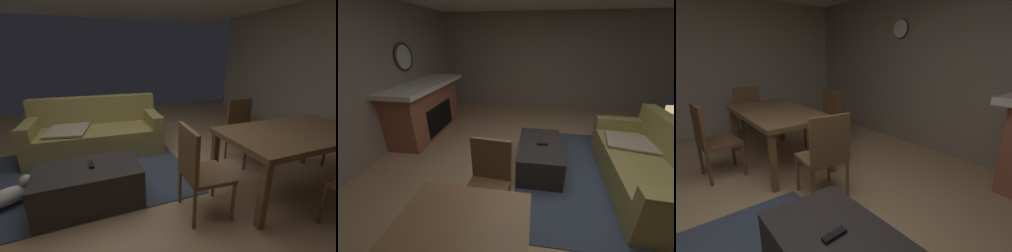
% 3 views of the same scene
% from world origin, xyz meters
% --- Properties ---
extents(wall_back_fireplace_side, '(7.68, 0.12, 2.52)m').
position_xyz_m(wall_back_fireplace_side, '(0.00, -2.98, 1.26)').
color(wall_back_fireplace_side, gray).
rests_on(wall_back_fireplace_side, ground).
extents(wall_right_window_side, '(0.12, 6.36, 2.52)m').
position_xyz_m(wall_right_window_side, '(3.64, 0.00, 1.26)').
color(wall_right_window_side, '#B2A59B').
rests_on(wall_right_window_side, ground).
extents(tv_remote, '(0.06, 0.16, 0.02)m').
position_xyz_m(tv_remote, '(-0.49, -0.21, 0.45)').
color(tv_remote, black).
rests_on(tv_remote, ottoman_coffee_table).
extents(dining_table, '(1.69, 0.91, 0.74)m').
position_xyz_m(dining_table, '(1.71, -0.80, 0.66)').
color(dining_table, brown).
rests_on(dining_table, ground).
extents(dining_chair_east, '(0.47, 0.47, 0.93)m').
position_xyz_m(dining_chair_east, '(2.94, -0.81, 0.52)').
color(dining_chair_east, brown).
rests_on(dining_chair_east, ground).
extents(dining_chair_south, '(0.46, 0.46, 0.93)m').
position_xyz_m(dining_chair_south, '(1.71, -1.65, 0.52)').
color(dining_chair_south, brown).
rests_on(dining_chair_south, ground).
extents(dining_chair_west, '(0.48, 0.48, 0.93)m').
position_xyz_m(dining_chair_west, '(0.47, -0.79, 0.52)').
color(dining_chair_west, brown).
rests_on(dining_chair_west, ground).
extents(dining_chair_north, '(0.47, 0.47, 0.93)m').
position_xyz_m(dining_chair_north, '(1.70, 0.04, 0.52)').
color(dining_chair_north, brown).
rests_on(dining_chair_north, ground).
extents(wall_clock, '(0.31, 0.03, 0.31)m').
position_xyz_m(wall_clock, '(1.33, -2.89, 1.90)').
color(wall_clock, silver).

